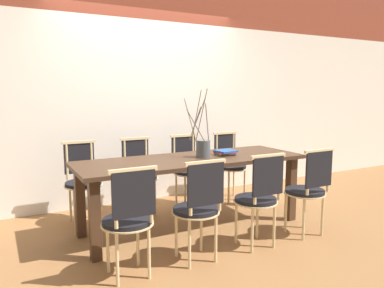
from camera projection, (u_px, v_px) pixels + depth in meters
ground_plane at (192, 227)px, 4.03m from camera, size 16.00×16.00×0.00m
wall_rear at (147, 80)px, 4.91m from camera, size 12.00×0.06×3.20m
dining_table at (192, 168)px, 3.94m from camera, size 2.42×0.82×0.76m
chair_near_leftend at (129, 217)px, 2.87m from camera, size 0.41×0.41×0.90m
chair_near_left at (198, 205)px, 3.16m from camera, size 0.41×0.41×0.90m
chair_near_center at (259, 196)px, 3.45m from camera, size 0.41×0.41×0.90m
chair_near_right at (308, 187)px, 3.74m from camera, size 0.41×0.41×0.90m
chair_far_leftend at (82, 178)px, 4.15m from camera, size 0.41×0.41×0.90m
chair_far_left at (139, 172)px, 4.46m from camera, size 0.41×0.41×0.90m
chair_far_center at (188, 167)px, 4.76m from camera, size 0.41×0.41×0.90m
chair_far_right at (230, 162)px, 5.06m from camera, size 0.41×0.41×0.90m
vase_centerpiece at (203, 147)px, 3.95m from camera, size 0.26×0.32×0.73m
book_stack at (225, 153)px, 4.11m from camera, size 0.24×0.21×0.05m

